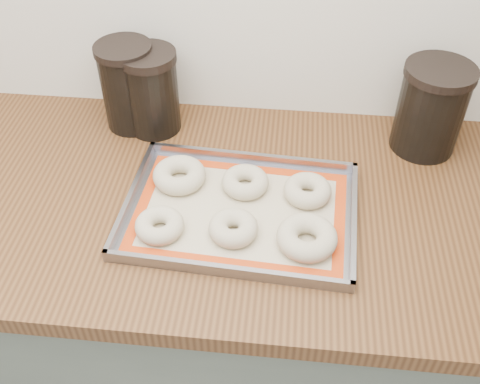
# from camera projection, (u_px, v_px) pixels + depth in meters

# --- Properties ---
(cabinet) EXTENTS (3.00, 0.65, 0.86)m
(cabinet) POSITION_uv_depth(u_px,v_px,m) (240.00, 325.00, 1.49)
(cabinet) COLOR #5F6A5D
(cabinet) RESTS_ON floor
(countertop) EXTENTS (3.06, 0.68, 0.04)m
(countertop) POSITION_uv_depth(u_px,v_px,m) (240.00, 204.00, 1.18)
(countertop) COLOR brown
(countertop) RESTS_ON cabinet
(baking_tray) EXTENTS (0.48, 0.36, 0.03)m
(baking_tray) POSITION_uv_depth(u_px,v_px,m) (240.00, 211.00, 1.13)
(baking_tray) COLOR gray
(baking_tray) RESTS_ON countertop
(baking_mat) EXTENTS (0.44, 0.31, 0.00)m
(baking_mat) POSITION_uv_depth(u_px,v_px,m) (240.00, 212.00, 1.13)
(baking_mat) COLOR #C6B793
(baking_mat) RESTS_ON baking_tray
(bagel_front_left) EXTENTS (0.11, 0.11, 0.03)m
(bagel_front_left) POSITION_uv_depth(u_px,v_px,m) (160.00, 225.00, 1.08)
(bagel_front_left) COLOR beige
(bagel_front_left) RESTS_ON baking_mat
(bagel_front_mid) EXTENTS (0.11, 0.11, 0.04)m
(bagel_front_mid) POSITION_uv_depth(u_px,v_px,m) (233.00, 228.00, 1.07)
(bagel_front_mid) COLOR beige
(bagel_front_mid) RESTS_ON baking_mat
(bagel_front_right) EXTENTS (0.14, 0.14, 0.04)m
(bagel_front_right) POSITION_uv_depth(u_px,v_px,m) (307.00, 237.00, 1.05)
(bagel_front_right) COLOR beige
(bagel_front_right) RESTS_ON baking_mat
(bagel_back_left) EXTENTS (0.11, 0.11, 0.04)m
(bagel_back_left) POSITION_uv_depth(u_px,v_px,m) (179.00, 175.00, 1.18)
(bagel_back_left) COLOR beige
(bagel_back_left) RESTS_ON baking_mat
(bagel_back_mid) EXTENTS (0.11, 0.11, 0.04)m
(bagel_back_mid) POSITION_uv_depth(u_px,v_px,m) (245.00, 182.00, 1.17)
(bagel_back_mid) COLOR beige
(bagel_back_mid) RESTS_ON baking_mat
(bagel_back_right) EXTENTS (0.12, 0.12, 0.04)m
(bagel_back_right) POSITION_uv_depth(u_px,v_px,m) (308.00, 190.00, 1.15)
(bagel_back_right) COLOR beige
(bagel_back_right) RESTS_ON baking_mat
(canister_left) EXTENTS (0.13, 0.13, 0.21)m
(canister_left) POSITION_uv_depth(u_px,v_px,m) (128.00, 86.00, 1.29)
(canister_left) COLOR black
(canister_left) RESTS_ON countertop
(canister_mid) EXTENTS (0.13, 0.13, 0.20)m
(canister_mid) POSITION_uv_depth(u_px,v_px,m) (151.00, 91.00, 1.28)
(canister_mid) COLOR black
(canister_mid) RESTS_ON countertop
(canister_right) EXTENTS (0.15, 0.15, 0.20)m
(canister_right) POSITION_uv_depth(u_px,v_px,m) (431.00, 108.00, 1.22)
(canister_right) COLOR black
(canister_right) RESTS_ON countertop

